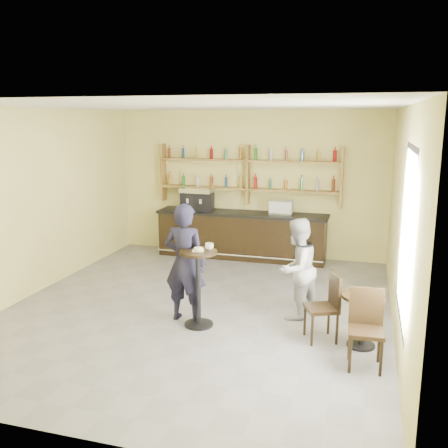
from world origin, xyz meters
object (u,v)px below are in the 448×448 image
(cafe_table, at_px, (362,321))
(chair_west, at_px, (321,307))
(pastry_case, at_px, (282,208))
(man_main, at_px, (185,263))
(espresso_machine, at_px, (197,199))
(chair_south, at_px, (366,331))
(bar_counter, at_px, (242,235))
(pedestal_table, at_px, (198,289))
(patron_second, at_px, (297,269))

(cafe_table, distance_m, chair_west, 0.56)
(cafe_table, bearing_deg, pastry_case, 114.75)
(man_main, bearing_deg, espresso_machine, -70.16)
(pastry_case, bearing_deg, cafe_table, -71.06)
(chair_south, bearing_deg, chair_west, 129.34)
(cafe_table, bearing_deg, bar_counter, 124.58)
(pedestal_table, xyz_separation_m, chair_west, (1.79, 0.01, -0.10))
(chair_south, bearing_deg, pedestal_table, 161.54)
(patron_second, bearing_deg, pastry_case, -139.11)
(man_main, height_order, cafe_table, man_main)
(cafe_table, height_order, chair_west, chair_west)
(cafe_table, xyz_separation_m, chair_west, (-0.55, 0.05, 0.11))
(patron_second, bearing_deg, bar_counter, -124.96)
(bar_counter, relative_size, espresso_machine, 5.33)
(cafe_table, bearing_deg, patron_second, 142.49)
(bar_counter, distance_m, espresso_machine, 1.27)
(pastry_case, bearing_deg, chair_west, -77.99)
(bar_counter, xyz_separation_m, pedestal_table, (0.30, -3.79, 0.07))
(patron_second, bearing_deg, cafe_table, 79.36)
(man_main, height_order, chair_south, man_main)
(chair_west, height_order, chair_south, chair_south)
(bar_counter, bearing_deg, pastry_case, 0.00)
(bar_counter, relative_size, pedestal_table, 3.25)
(man_main, bearing_deg, pastry_case, -99.28)
(cafe_table, height_order, patron_second, patron_second)
(chair_west, bearing_deg, man_main, -117.03)
(bar_counter, relative_size, man_main, 2.06)
(bar_counter, distance_m, pastry_case, 1.09)
(cafe_table, bearing_deg, chair_south, -85.24)
(patron_second, bearing_deg, chair_west, 58.97)
(cafe_table, height_order, chair_south, chair_south)
(chair_south, distance_m, patron_second, 1.75)
(espresso_machine, distance_m, cafe_table, 5.37)
(bar_counter, height_order, patron_second, patron_second)
(bar_counter, bearing_deg, cafe_table, -55.42)
(man_main, bearing_deg, patron_second, -156.36)
(pedestal_table, height_order, cafe_table, pedestal_table)
(espresso_machine, bearing_deg, patron_second, -57.62)
(pedestal_table, xyz_separation_m, cafe_table, (2.34, -0.04, -0.21))
(bar_counter, distance_m, patron_second, 3.48)
(bar_counter, distance_m, chair_south, 5.18)
(pastry_case, xyz_separation_m, chair_south, (1.81, -4.43, -0.67))
(cafe_table, bearing_deg, espresso_machine, 133.70)
(pedestal_table, bearing_deg, cafe_table, -1.06)
(man_main, relative_size, chair_south, 1.85)
(man_main, relative_size, patron_second, 1.16)
(espresso_machine, xyz_separation_m, chair_west, (3.11, -3.78, -0.79))
(espresso_machine, height_order, man_main, man_main)
(pedestal_table, distance_m, chair_west, 1.79)
(chair_west, relative_size, chair_south, 0.97)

